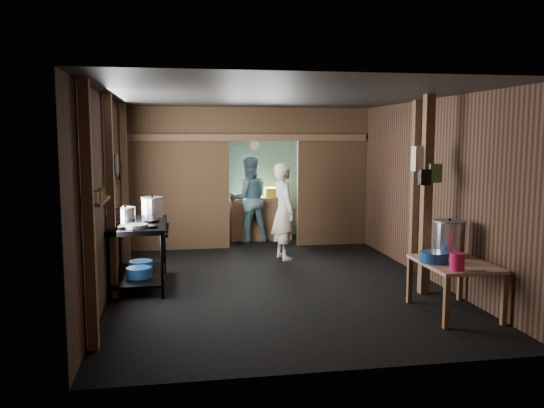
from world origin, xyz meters
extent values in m
cube|color=black|center=(0.00, 0.00, 0.00)|extent=(4.50, 7.00, 0.00)
cube|color=#3B3938|center=(0.00, 0.00, 2.60)|extent=(4.50, 7.00, 0.00)
cube|color=#533422|center=(0.00, 3.50, 1.30)|extent=(4.50, 0.00, 2.60)
cube|color=#533422|center=(0.00, -3.50, 1.30)|extent=(4.50, 0.00, 2.60)
cube|color=#533422|center=(-2.25, 0.00, 1.30)|extent=(0.00, 7.00, 2.60)
cube|color=#533422|center=(2.25, 0.00, 1.30)|extent=(0.00, 7.00, 2.60)
cube|color=brown|center=(-1.32, 2.20, 1.30)|extent=(1.85, 0.10, 2.60)
cube|color=brown|center=(1.57, 2.20, 1.30)|extent=(1.35, 0.10, 2.60)
cube|color=brown|center=(0.25, 2.20, 2.30)|extent=(1.30, 0.10, 0.60)
cube|color=#77AEA3|center=(0.00, 3.44, 1.25)|extent=(4.40, 0.06, 2.50)
cube|color=brown|center=(0.30, 2.95, 0.42)|extent=(1.20, 0.50, 0.85)
cylinder|color=silver|center=(0.25, 3.40, 1.90)|extent=(0.20, 0.03, 0.20)
cube|color=brown|center=(-2.18, -2.60, 1.30)|extent=(0.10, 0.12, 2.60)
cube|color=brown|center=(-2.18, -0.80, 1.30)|extent=(0.10, 0.12, 2.60)
cube|color=brown|center=(-2.18, 1.20, 1.30)|extent=(0.10, 0.12, 2.60)
cube|color=brown|center=(2.18, -0.20, 1.30)|extent=(0.10, 0.12, 2.60)
cube|color=brown|center=(1.85, -1.30, 1.30)|extent=(0.12, 0.12, 2.60)
cube|color=brown|center=(0.00, 2.15, 2.05)|extent=(4.40, 0.12, 0.12)
cylinder|color=gray|center=(-2.21, 0.40, 1.65)|extent=(0.03, 0.34, 0.34)
cylinder|color=black|center=(-2.21, 0.80, 1.55)|extent=(0.03, 0.30, 0.30)
cube|color=brown|center=(-2.15, -2.10, 1.40)|extent=(0.14, 0.80, 0.03)
cylinder|color=silver|center=(-2.15, -2.35, 1.47)|extent=(0.07, 0.07, 0.10)
cylinder|color=#B69C18|center=(-2.15, -2.10, 1.47)|extent=(0.08, 0.08, 0.10)
cylinder|color=#457F3F|center=(-2.15, -1.88, 1.47)|extent=(0.06, 0.06, 0.10)
cube|color=silver|center=(1.80, -1.22, 1.78)|extent=(0.22, 0.15, 0.32)
cube|color=#457F3F|center=(1.92, -1.36, 1.60)|extent=(0.16, 0.12, 0.24)
cube|color=black|center=(1.78, -1.38, 1.55)|extent=(0.14, 0.10, 0.20)
cylinder|color=navy|center=(-1.88, -0.51, 0.24)|extent=(0.33, 0.33, 0.14)
cylinder|color=navy|center=(-1.88, -0.07, 0.24)|extent=(0.33, 0.33, 0.13)
cylinder|color=navy|center=(1.58, -2.11, 0.67)|extent=(0.39, 0.39, 0.12)
cylinder|color=#E41859|center=(1.65, -2.53, 0.71)|extent=(0.20, 0.20, 0.19)
cube|color=silver|center=(1.79, -2.62, 0.62)|extent=(0.30, 0.04, 0.01)
cylinder|color=#B69C18|center=(0.55, 2.95, 0.95)|extent=(0.35, 0.35, 0.19)
imported|color=beige|center=(0.42, 1.07, 0.81)|extent=(0.50, 0.66, 1.63)
imported|color=slate|center=(0.04, 2.73, 0.84)|extent=(0.90, 0.75, 1.69)
camera|label=1|loc=(-1.35, -8.04, 2.06)|focal=36.73mm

